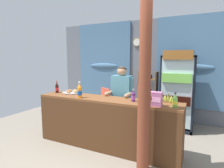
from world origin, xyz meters
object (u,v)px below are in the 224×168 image
at_px(plastic_lawn_chair, 102,102).
at_px(banana_bunch, 168,99).
at_px(soda_bottle_orange_soda, 80,91).
at_px(soda_bottle_lime_soda, 175,101).
at_px(soda_bottle_cola, 57,88).
at_px(pastry_tray, 72,92).
at_px(stall_counter, 103,119).
at_px(shopkeeper, 122,94).
at_px(timber_post, 144,90).
at_px(bottle_shelf_rack, 148,96).
at_px(snack_box_wafer, 155,99).
at_px(drink_fridge, 178,87).
at_px(soda_bottle_grape_soda, 133,96).

relative_size(plastic_lawn_chair, banana_bunch, 3.10).
distance_m(soda_bottle_orange_soda, soda_bottle_lime_soda, 1.70).
xyz_separation_m(soda_bottle_cola, pastry_tray, (0.32, 0.11, -0.09)).
xyz_separation_m(stall_counter, soda_bottle_cola, (-1.22, 0.16, 0.48)).
bearing_deg(shopkeeper, soda_bottle_cola, -163.02).
bearing_deg(shopkeeper, stall_counter, -102.01).
xyz_separation_m(shopkeeper, soda_bottle_cola, (-1.34, -0.41, 0.10)).
relative_size(timber_post, pastry_tray, 6.11).
relative_size(bottle_shelf_rack, soda_bottle_cola, 5.30).
relative_size(shopkeeper, snack_box_wafer, 6.66).
bearing_deg(soda_bottle_lime_soda, drink_fridge, 95.09).
distance_m(bottle_shelf_rack, soda_bottle_grape_soda, 1.86).
height_order(stall_counter, timber_post, timber_post).
bearing_deg(shopkeeper, bottle_shelf_rack, 81.68).
height_order(drink_fridge, soda_bottle_cola, drink_fridge).
distance_m(soda_bottle_grape_soda, snack_box_wafer, 0.42).
height_order(soda_bottle_orange_soda, soda_bottle_grape_soda, soda_bottle_orange_soda).
height_order(plastic_lawn_chair, pastry_tray, pastry_tray).
distance_m(soda_bottle_lime_soda, pastry_tray, 2.15).
bearing_deg(soda_bottle_orange_soda, soda_bottle_lime_soda, 2.68).
bearing_deg(bottle_shelf_rack, stall_counter, -99.43).
bearing_deg(stall_counter, soda_bottle_lime_soda, 0.69).
bearing_deg(bottle_shelf_rack, snack_box_wafer, -72.38).
height_order(shopkeeper, soda_bottle_lime_soda, shopkeeper).
bearing_deg(soda_bottle_lime_soda, timber_post, -137.66).
xyz_separation_m(plastic_lawn_chair, soda_bottle_orange_soda, (0.42, -1.60, 0.58)).
xyz_separation_m(soda_bottle_grape_soda, soda_bottle_cola, (-1.76, 0.07, 0.01)).
relative_size(stall_counter, shopkeeper, 1.81).
xyz_separation_m(timber_post, shopkeeper, (-0.73, 0.90, -0.28)).
xyz_separation_m(plastic_lawn_chair, snack_box_wafer, (1.82, -1.58, 0.56)).
relative_size(soda_bottle_orange_soda, soda_bottle_cola, 1.21).
relative_size(timber_post, soda_bottle_grape_soda, 11.78).
bearing_deg(plastic_lawn_chair, timber_post, -47.07).
distance_m(timber_post, plastic_lawn_chair, 2.65).
bearing_deg(stall_counter, timber_post, -21.14).
height_order(soda_bottle_cola, soda_bottle_lime_soda, soda_bottle_cola).
distance_m(plastic_lawn_chair, snack_box_wafer, 2.47).
relative_size(shopkeeper, soda_bottle_lime_soda, 6.79).
bearing_deg(soda_bottle_cola, stall_counter, -7.60).
bearing_deg(drink_fridge, plastic_lawn_chair, -176.28).
relative_size(snack_box_wafer, pastry_tray, 0.54).
bearing_deg(soda_bottle_lime_soda, soda_bottle_cola, 176.55).
height_order(stall_counter, soda_bottle_orange_soda, soda_bottle_orange_soda).
distance_m(stall_counter, soda_bottle_cola, 1.32).
height_order(timber_post, drink_fridge, timber_post).
bearing_deg(soda_bottle_grape_soda, soda_bottle_cola, 177.77).
bearing_deg(pastry_tray, soda_bottle_orange_soda, -37.81).
distance_m(timber_post, soda_bottle_orange_soda, 1.35).
height_order(soda_bottle_orange_soda, banana_bunch, soda_bottle_orange_soda).
bearing_deg(banana_bunch, plastic_lawn_chair, 147.59).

